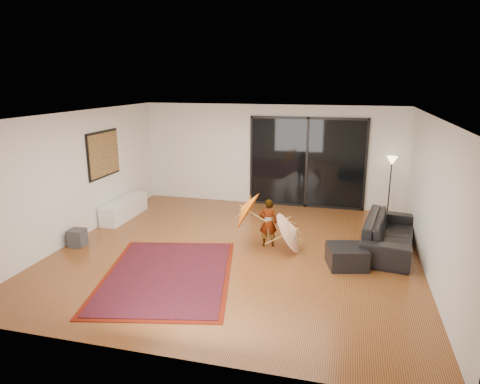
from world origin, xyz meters
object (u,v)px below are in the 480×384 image
(media_console, at_px, (124,209))
(child, at_px, (268,223))
(sofa, at_px, (389,234))
(ottoman, at_px, (347,256))

(media_console, distance_m, child, 3.93)
(sofa, height_order, ottoman, sofa)
(media_console, height_order, sofa, sofa)
(media_console, height_order, ottoman, media_console)
(sofa, height_order, child, child)
(ottoman, bearing_deg, child, 158.27)
(ottoman, relative_size, child, 0.67)
(media_console, distance_m, sofa, 6.22)
(media_console, distance_m, ottoman, 5.62)
(sofa, xyz_separation_m, child, (-2.40, -0.41, 0.16))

